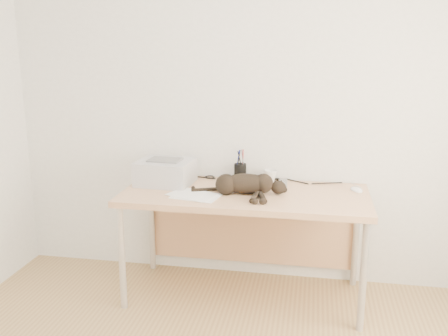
% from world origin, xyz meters
% --- Properties ---
extents(wall_back, '(3.50, 0.00, 3.50)m').
position_xyz_m(wall_back, '(0.00, 1.75, 1.30)').
color(wall_back, white).
rests_on(wall_back, floor).
extents(desk, '(1.60, 0.70, 0.74)m').
position_xyz_m(desk, '(0.00, 1.48, 0.61)').
color(desk, tan).
rests_on(desk, floor).
extents(printer, '(0.39, 0.34, 0.17)m').
position_xyz_m(printer, '(-0.57, 1.50, 0.82)').
color(printer, silver).
rests_on(printer, desk).
extents(papers, '(0.37, 0.31, 0.01)m').
position_xyz_m(papers, '(-0.31, 1.26, 0.74)').
color(papers, white).
rests_on(papers, desk).
extents(cat, '(0.63, 0.29, 0.14)m').
position_xyz_m(cat, '(-0.01, 1.35, 0.80)').
color(cat, black).
rests_on(cat, desk).
extents(mug, '(0.12, 0.12, 0.09)m').
position_xyz_m(mug, '(0.14, 1.67, 0.78)').
color(mug, white).
rests_on(mug, desk).
extents(pen_cup, '(0.09, 0.09, 0.22)m').
position_xyz_m(pen_cup, '(-0.08, 1.68, 0.80)').
color(pen_cup, black).
rests_on(pen_cup, desk).
extents(remote_grey, '(0.06, 0.20, 0.02)m').
position_xyz_m(remote_grey, '(0.23, 1.61, 0.75)').
color(remote_grey, slate).
rests_on(remote_grey, desk).
extents(remote_black, '(0.13, 0.18, 0.02)m').
position_xyz_m(remote_black, '(0.02, 1.48, 0.75)').
color(remote_black, black).
rests_on(remote_black, desk).
extents(mouse, '(0.11, 0.13, 0.04)m').
position_xyz_m(mouse, '(0.72, 1.56, 0.76)').
color(mouse, white).
rests_on(mouse, desk).
extents(cable_tangle, '(1.36, 0.09, 0.01)m').
position_xyz_m(cable_tangle, '(0.00, 1.70, 0.75)').
color(cable_tangle, black).
rests_on(cable_tangle, desk).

